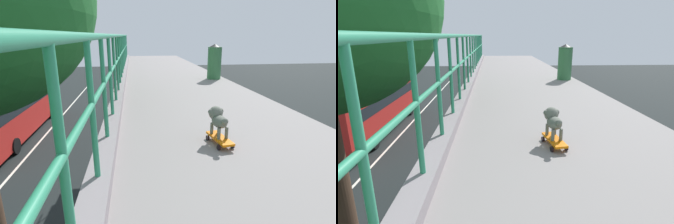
% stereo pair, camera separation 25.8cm
% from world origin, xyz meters
% --- Properties ---
extents(city_bus, '(2.56, 11.64, 3.50)m').
position_xyz_m(city_bus, '(-8.18, 17.87, 1.97)').
color(city_bus, red).
rests_on(city_bus, ground).
extents(toy_skateboard, '(0.23, 0.44, 0.08)m').
position_xyz_m(toy_skateboard, '(0.96, 1.96, 5.68)').
color(toy_skateboard, orange).
rests_on(toy_skateboard, overpass_deck).
extents(small_dog, '(0.20, 0.36, 0.31)m').
position_xyz_m(small_dog, '(0.96, 2.04, 5.90)').
color(small_dog, '#5F6358').
rests_on(small_dog, toy_skateboard).
extents(litter_bin, '(0.38, 0.38, 0.93)m').
position_xyz_m(litter_bin, '(2.24, 6.33, 6.10)').
color(litter_bin, '#356E41').
rests_on(litter_bin, overpass_deck).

